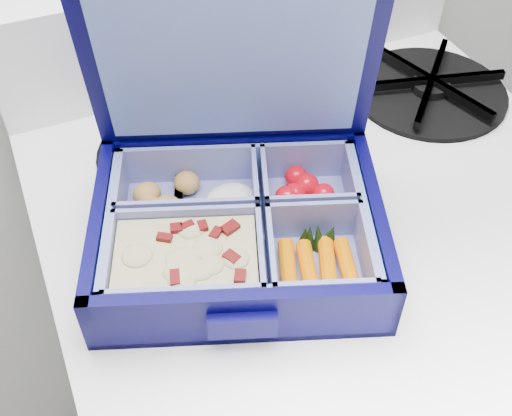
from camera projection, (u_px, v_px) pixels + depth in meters
name	position (u px, v px, depth m)	size (l,w,h in m)	color
stove	(306.00, 399.00, 0.89)	(0.53, 0.53, 0.79)	white
bento_box	(238.00, 229.00, 0.54)	(0.24, 0.19, 0.06)	#030139
burner_grate	(431.00, 85.00, 0.71)	(0.17, 0.17, 0.02)	black
burner_grate_rear	(183.00, 148.00, 0.64)	(0.17, 0.17, 0.02)	black
fork	(260.00, 127.00, 0.67)	(0.02, 0.18, 0.01)	silver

